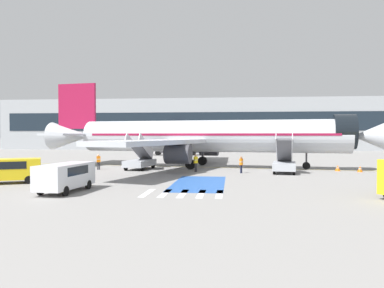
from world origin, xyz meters
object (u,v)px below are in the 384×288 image
object	(u,v)px
traffic_cone_2	(74,167)
terminal_building	(250,125)
traffic_cone_0	(338,168)
service_van_2	(10,169)
boarding_stairs_forward	(284,163)
ground_crew_1	(99,161)
service_van_1	(66,175)
boarding_stairs_aft	(140,160)
ground_crew_2	(241,163)
fuel_tanker	(177,146)
traffic_cone_1	(360,169)
airliner	(204,136)
ground_crew_0	(196,162)

from	to	relation	value
traffic_cone_2	terminal_building	distance (m)	64.18
traffic_cone_0	service_van_2	bearing A→B (deg)	-155.27
boarding_stairs_forward	ground_crew_1	size ratio (longest dim) A/B	3.15
service_van_1	traffic_cone_0	distance (m)	28.25
boarding_stairs_aft	ground_crew_2	world-z (taller)	boarding_stairs_aft
fuel_tanker	traffic_cone_1	distance (m)	38.28
airliner	terminal_building	bearing A→B (deg)	-179.97
fuel_tanker	service_van_2	distance (m)	43.03
traffic_cone_0	boarding_stairs_aft	bearing A→B (deg)	-179.20
ground_crew_1	traffic_cone_1	distance (m)	27.99
fuel_tanker	traffic_cone_2	bearing A→B (deg)	162.55
ground_crew_2	traffic_cone_0	bearing A→B (deg)	132.94
boarding_stairs_forward	ground_crew_0	bearing A→B (deg)	-172.20
fuel_tanker	ground_crew_0	xyz separation A→B (m)	(6.69, -31.66, -0.67)
service_van_2	ground_crew_1	bearing A→B (deg)	139.41
ground_crew_0	fuel_tanker	bearing A→B (deg)	49.98
ground_crew_1	ground_crew_2	xyz separation A→B (m)	(15.64, -2.13, -0.02)
ground_crew_0	ground_crew_1	xyz separation A→B (m)	(-10.96, 1.25, -0.07)
traffic_cone_0	traffic_cone_2	bearing A→B (deg)	-176.26
service_van_1	ground_crew_2	world-z (taller)	service_van_1
fuel_tanker	traffic_cone_0	world-z (taller)	fuel_tanker
airliner	service_van_1	world-z (taller)	airliner
service_van_1	ground_crew_1	distance (m)	16.28
airliner	ground_crew_0	world-z (taller)	airliner
boarding_stairs_forward	fuel_tanker	bearing A→B (deg)	124.76
fuel_tanker	traffic_cone_0	bearing A→B (deg)	-148.38
traffic_cone_1	traffic_cone_2	distance (m)	30.55
terminal_building	traffic_cone_2	bearing A→B (deg)	-110.21
ground_crew_0	terminal_building	world-z (taller)	terminal_building
traffic_cone_1	traffic_cone_2	world-z (taller)	traffic_cone_2
ground_crew_1	traffic_cone_2	world-z (taller)	ground_crew_1
boarding_stairs_forward	traffic_cone_2	size ratio (longest dim) A/B	8.54
terminal_building	ground_crew_0	bearing A→B (deg)	-98.04
service_van_2	ground_crew_2	bearing A→B (deg)	90.96
service_van_2	traffic_cone_1	size ratio (longest dim) A/B	8.09
airliner	traffic_cone_2	xyz separation A→B (m)	(-13.98, -5.01, -3.38)
airliner	boarding_stairs_aft	bearing A→B (deg)	-55.21
boarding_stairs_forward	traffic_cone_1	bearing A→B (deg)	20.67
service_van_1	traffic_cone_2	size ratio (longest dim) A/B	8.10
ground_crew_2	service_van_2	bearing A→B (deg)	-37.05
airliner	terminal_building	world-z (taller)	terminal_building
boarding_stairs_aft	traffic_cone_2	xyz separation A→B (m)	(-7.02, -1.56, -0.68)
airliner	service_van_1	distance (m)	21.92
service_van_2	ground_crew_2	xyz separation A→B (m)	(18.51, 9.90, -0.20)
traffic_cone_1	airliner	bearing A→B (deg)	166.37
traffic_cone_1	traffic_cone_2	bearing A→B (deg)	-178.12
boarding_stairs_forward	ground_crew_0	xyz separation A→B (m)	(-9.05, 0.10, 0.04)
ground_crew_2	boarding_stairs_forward	bearing A→B (deg)	125.00
boarding_stairs_forward	terminal_building	size ratio (longest dim) A/B	0.04
ground_crew_1	traffic_cone_1	bearing A→B (deg)	-22.43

